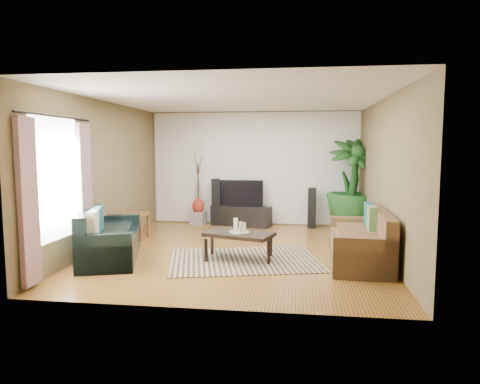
% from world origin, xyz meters
% --- Properties ---
extents(floor, '(5.50, 5.50, 0.00)m').
position_xyz_m(floor, '(0.00, 0.00, 0.00)').
color(floor, '#9C6528').
rests_on(floor, ground).
extents(ceiling, '(5.50, 5.50, 0.00)m').
position_xyz_m(ceiling, '(0.00, 0.00, 2.70)').
color(ceiling, white).
rests_on(ceiling, ground).
extents(wall_back, '(5.00, 0.00, 5.00)m').
position_xyz_m(wall_back, '(0.00, 2.75, 1.35)').
color(wall_back, brown).
rests_on(wall_back, ground).
extents(wall_front, '(5.00, 0.00, 5.00)m').
position_xyz_m(wall_front, '(0.00, -2.75, 1.35)').
color(wall_front, brown).
rests_on(wall_front, ground).
extents(wall_left, '(0.00, 5.50, 5.50)m').
position_xyz_m(wall_left, '(-2.50, 0.00, 1.35)').
color(wall_left, brown).
rests_on(wall_left, ground).
extents(wall_right, '(0.00, 5.50, 5.50)m').
position_xyz_m(wall_right, '(2.50, 0.00, 1.35)').
color(wall_right, brown).
rests_on(wall_right, ground).
extents(backwall_panel, '(4.90, 0.00, 4.90)m').
position_xyz_m(backwall_panel, '(0.00, 2.74, 1.35)').
color(backwall_panel, white).
rests_on(backwall_panel, ground).
extents(window_pane, '(0.00, 1.80, 1.80)m').
position_xyz_m(window_pane, '(-2.48, -1.60, 1.40)').
color(window_pane, white).
rests_on(window_pane, ground).
extents(curtain_near, '(0.08, 0.35, 2.20)m').
position_xyz_m(curtain_near, '(-2.43, -2.35, 1.15)').
color(curtain_near, gray).
rests_on(curtain_near, ground).
extents(curtain_far, '(0.08, 0.35, 2.20)m').
position_xyz_m(curtain_far, '(-2.43, -0.85, 1.15)').
color(curtain_far, gray).
rests_on(curtain_far, ground).
extents(curtain_rod, '(0.03, 1.90, 0.03)m').
position_xyz_m(curtain_rod, '(-2.43, -1.60, 2.30)').
color(curtain_rod, black).
rests_on(curtain_rod, ground).
extents(sofa_left, '(1.39, 2.11, 0.85)m').
position_xyz_m(sofa_left, '(-2.05, -0.75, 0.42)').
color(sofa_left, black).
rests_on(sofa_left, floor).
extents(sofa_right, '(0.98, 2.00, 0.85)m').
position_xyz_m(sofa_right, '(2.03, -0.47, 0.42)').
color(sofa_right, brown).
rests_on(sofa_right, floor).
extents(area_rug, '(2.78, 2.26, 0.01)m').
position_xyz_m(area_rug, '(0.18, -0.58, 0.01)').
color(area_rug, tan).
rests_on(area_rug, floor).
extents(coffee_table, '(1.23, 0.90, 0.45)m').
position_xyz_m(coffee_table, '(0.08, -0.52, 0.22)').
color(coffee_table, black).
rests_on(coffee_table, floor).
extents(candle_tray, '(0.34, 0.34, 0.01)m').
position_xyz_m(candle_tray, '(0.08, -0.52, 0.46)').
color(candle_tray, gray).
rests_on(candle_tray, coffee_table).
extents(candle_tall, '(0.07, 0.07, 0.22)m').
position_xyz_m(candle_tall, '(0.02, -0.49, 0.57)').
color(candle_tall, '#ECE7C7').
rests_on(candle_tall, candle_tray).
extents(candle_mid, '(0.07, 0.07, 0.17)m').
position_xyz_m(candle_mid, '(0.12, -0.56, 0.55)').
color(candle_mid, beige).
rests_on(candle_mid, candle_tray).
extents(candle_short, '(0.07, 0.07, 0.14)m').
position_xyz_m(candle_short, '(0.15, -0.46, 0.53)').
color(candle_short, white).
rests_on(candle_short, candle_tray).
extents(tv_stand, '(1.48, 0.76, 0.47)m').
position_xyz_m(tv_stand, '(-0.28, 2.50, 0.24)').
color(tv_stand, black).
rests_on(tv_stand, floor).
extents(television, '(1.04, 0.06, 0.61)m').
position_xyz_m(television, '(-0.28, 2.50, 0.78)').
color(television, black).
rests_on(television, tv_stand).
extents(speaker_left, '(0.24, 0.26, 1.11)m').
position_xyz_m(speaker_left, '(-0.90, 2.50, 0.55)').
color(speaker_left, black).
rests_on(speaker_left, floor).
extents(speaker_right, '(0.19, 0.21, 0.93)m').
position_xyz_m(speaker_right, '(1.37, 2.44, 0.47)').
color(speaker_right, black).
rests_on(speaker_right, floor).
extents(potted_plant, '(1.34, 1.34, 2.05)m').
position_xyz_m(potted_plant, '(2.25, 2.33, 1.02)').
color(potted_plant, '#184517').
rests_on(potted_plant, floor).
extents(plant_pot, '(0.38, 0.38, 0.29)m').
position_xyz_m(plant_pot, '(2.25, 2.33, 0.15)').
color(plant_pot, black).
rests_on(plant_pot, floor).
extents(pedestal, '(0.37, 0.37, 0.31)m').
position_xyz_m(pedestal, '(-1.32, 2.49, 0.16)').
color(pedestal, gray).
rests_on(pedestal, floor).
extents(vase, '(0.28, 0.28, 0.40)m').
position_xyz_m(vase, '(-1.32, 2.49, 0.45)').
color(vase, maroon).
rests_on(vase, pedestal).
extents(side_table, '(0.53, 0.53, 0.52)m').
position_xyz_m(side_table, '(-2.25, 0.82, 0.26)').
color(side_table, brown).
rests_on(side_table, floor).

